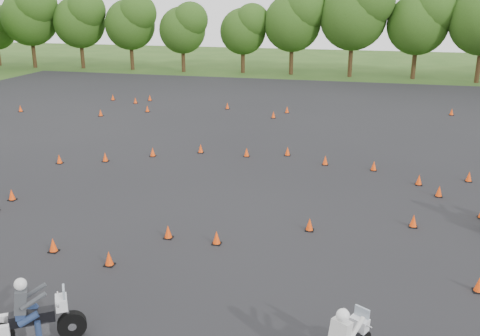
% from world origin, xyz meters
% --- Properties ---
extents(ground, '(140.00, 140.00, 0.00)m').
position_xyz_m(ground, '(0.00, 0.00, 0.00)').
color(ground, '#2D5119').
rests_on(ground, ground).
extents(asphalt_pad, '(62.00, 62.00, 0.00)m').
position_xyz_m(asphalt_pad, '(0.00, 6.00, 0.01)').
color(asphalt_pad, black).
rests_on(asphalt_pad, ground).
extents(treeline, '(87.01, 32.29, 10.76)m').
position_xyz_m(treeline, '(-0.17, 34.76, 4.63)').
color(treeline, '#274714').
rests_on(treeline, ground).
extents(traffic_cones, '(36.72, 33.22, 0.45)m').
position_xyz_m(traffic_cones, '(-0.04, 5.57, 0.23)').
color(traffic_cones, '#FF450A').
rests_on(traffic_cones, asphalt_pad).
extents(rider_grey, '(2.35, 1.87, 1.80)m').
position_xyz_m(rider_grey, '(-2.30, -7.02, 0.91)').
color(rider_grey, '#36393D').
rests_on(rider_grey, ground).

